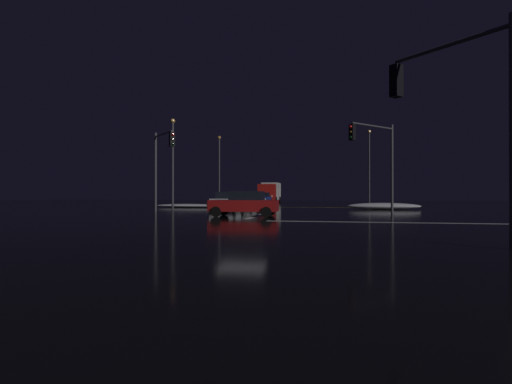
% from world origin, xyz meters
% --- Properties ---
extents(ground, '(120.00, 120.00, 0.10)m').
position_xyz_m(ground, '(0.00, 0.00, -0.05)').
color(ground, black).
extents(stop_line_north, '(0.35, 14.84, 0.01)m').
position_xyz_m(stop_line_north, '(0.00, 8.64, 0.00)').
color(stop_line_north, white).
rests_on(stop_line_north, ground).
extents(centre_line_ns, '(22.00, 0.15, 0.01)m').
position_xyz_m(centre_line_ns, '(0.00, 20.24, 0.00)').
color(centre_line_ns, yellow).
rests_on(centre_line_ns, ground).
extents(crosswalk_bar_east, '(14.84, 0.40, 0.01)m').
position_xyz_m(crosswalk_bar_east, '(8.74, 0.00, 0.00)').
color(crosswalk_bar_east, white).
rests_on(crosswalk_bar_east, ground).
extents(snow_bank_left_curb, '(7.07, 1.50, 0.36)m').
position_xyz_m(snow_bank_left_curb, '(-9.44, 17.84, 0.18)').
color(snow_bank_left_curb, white).
rests_on(snow_bank_left_curb, ground).
extents(snow_bank_right_curb, '(6.34, 1.50, 0.60)m').
position_xyz_m(snow_bank_right_curb, '(9.44, 15.92, 0.30)').
color(snow_bank_right_curb, white).
rests_on(snow_bank_right_curb, ground).
extents(sedan_white, '(2.02, 4.33, 1.57)m').
position_xyz_m(sedan_white, '(-3.62, 10.96, 0.80)').
color(sedan_white, silver).
rests_on(sedan_white, ground).
extents(sedan_silver, '(2.02, 4.33, 1.57)m').
position_xyz_m(sedan_silver, '(-3.60, 17.75, 0.80)').
color(sedan_silver, '#B7B7BC').
rests_on(sedan_silver, ground).
extents(sedan_black, '(2.02, 4.33, 1.57)m').
position_xyz_m(sedan_black, '(-3.83, 24.01, 0.80)').
color(sedan_black, black).
rests_on(sedan_black, ground).
extents(sedan_blue, '(2.02, 4.33, 1.57)m').
position_xyz_m(sedan_blue, '(-3.85, 30.37, 0.80)').
color(sedan_blue, navy).
rests_on(sedan_blue, ground).
extents(box_truck, '(2.68, 8.28, 3.08)m').
position_xyz_m(box_truck, '(-3.97, 38.25, 1.71)').
color(box_truck, red).
rests_on(box_truck, ground).
extents(sedan_red_crossing, '(4.33, 2.02, 1.57)m').
position_xyz_m(sedan_red_crossing, '(-0.64, 3.71, 0.80)').
color(sedan_red_crossing, maroon).
rests_on(sedan_red_crossing, ground).
extents(traffic_signal_ne, '(3.29, 3.29, 6.37)m').
position_xyz_m(traffic_signal_ne, '(7.78, 7.78, 4.39)').
color(traffic_signal_ne, '#4C4C51').
rests_on(traffic_signal_ne, ground).
extents(traffic_signal_se, '(2.73, 2.73, 6.04)m').
position_xyz_m(traffic_signal_se, '(8.00, -8.00, 4.13)').
color(traffic_signal_se, '#4C4C51').
rests_on(traffic_signal_se, ground).
extents(traffic_signal_nw, '(2.68, 2.68, 6.30)m').
position_xyz_m(traffic_signal_nw, '(-8.04, 8.04, 4.30)').
color(traffic_signal_nw, '#4C4C51').
rests_on(traffic_signal_nw, ground).
extents(streetlamp_left_near, '(0.44, 0.44, 8.46)m').
position_xyz_m(streetlamp_left_near, '(-9.74, 14.24, 4.91)').
color(streetlamp_left_near, '#424247').
rests_on(streetlamp_left_near, ground).
extents(streetlamp_left_far, '(0.44, 0.44, 9.19)m').
position_xyz_m(streetlamp_left_far, '(-9.74, 30.24, 5.29)').
color(streetlamp_left_far, '#424247').
rests_on(streetlamp_left_far, ground).
extents(streetlamp_right_far, '(0.44, 0.44, 9.43)m').
position_xyz_m(streetlamp_right_far, '(9.74, 30.24, 5.41)').
color(streetlamp_right_far, '#424247').
rests_on(streetlamp_right_far, ground).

